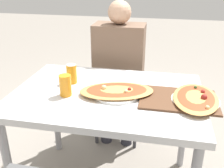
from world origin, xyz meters
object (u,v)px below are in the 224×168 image
at_px(dining_table, 107,104).
at_px(pizza_second, 196,99).
at_px(chair_far_seated, 121,82).
at_px(person_seated, 119,64).
at_px(drink_glass, 65,85).
at_px(pizza_main, 117,91).
at_px(soda_can, 72,74).

distance_m(dining_table, pizza_second, 0.52).
bearing_deg(pizza_second, chair_far_seated, 126.30).
relative_size(chair_far_seated, pizza_second, 2.17).
bearing_deg(pizza_second, person_seated, 130.86).
height_order(person_seated, drink_glass, person_seated).
height_order(chair_far_seated, pizza_second, chair_far_seated).
bearing_deg(drink_glass, pizza_second, 5.10).
bearing_deg(drink_glass, pizza_main, 13.93).
xyz_separation_m(soda_can, pizza_second, (0.77, -0.12, -0.04)).
bearing_deg(person_seated, dining_table, 93.69).
relative_size(pizza_main, soda_can, 3.86).
bearing_deg(pizza_main, person_seated, 99.00).
bearing_deg(pizza_main, chair_far_seated, 97.65).
bearing_deg(soda_can, dining_table, -20.70).
bearing_deg(soda_can, pizza_second, -8.66).
bearing_deg(person_seated, drink_glass, 74.87).
height_order(dining_table, drink_glass, drink_glass).
relative_size(pizza_main, drink_glass, 3.80).
xyz_separation_m(dining_table, soda_can, (-0.26, 0.10, 0.14)).
distance_m(soda_can, pizza_second, 0.78).
height_order(chair_far_seated, person_seated, person_seated).
relative_size(chair_far_seated, person_seated, 0.73).
distance_m(dining_table, pizza_main, 0.12).
relative_size(pizza_main, pizza_second, 1.17).
distance_m(chair_far_seated, pizza_second, 0.97).
bearing_deg(person_seated, soda_can, 67.36).
relative_size(dining_table, soda_can, 9.09).
bearing_deg(pizza_second, dining_table, 177.76).
bearing_deg(dining_table, drink_glass, -159.45).
height_order(drink_glass, pizza_second, drink_glass).
relative_size(soda_can, drink_glass, 0.99).
relative_size(person_seated, soda_can, 9.79).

